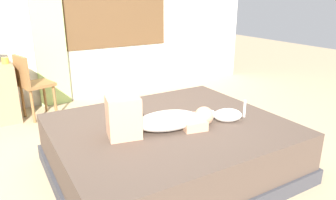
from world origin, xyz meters
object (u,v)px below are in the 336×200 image
Objects in this scene: bed at (170,147)px; cup at (5,61)px; cat at (226,115)px; chair_by_desk at (31,82)px; person_lying at (157,119)px.

bed is 24.65× the size of cup.
cat is (0.46, -0.23, 0.31)m from bed.
chair_by_desk reaches higher than cup.
bed is 2.40× the size of chair_by_desk.
bed is at bearing 26.96° from person_lying.
person_lying is at bearing -153.04° from bed.
bed is 6.44× the size of cat.
cup is 0.41m from chair_by_desk.
cup reaches higher than bed.
cat is at bearing -59.58° from chair_by_desk.
cup is at bearing 116.65° from bed.
person_lying is 1.09× the size of chair_by_desk.
person_lying is 2.93× the size of cat.
cat is 2.95m from cup.
cat reaches higher than bed.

